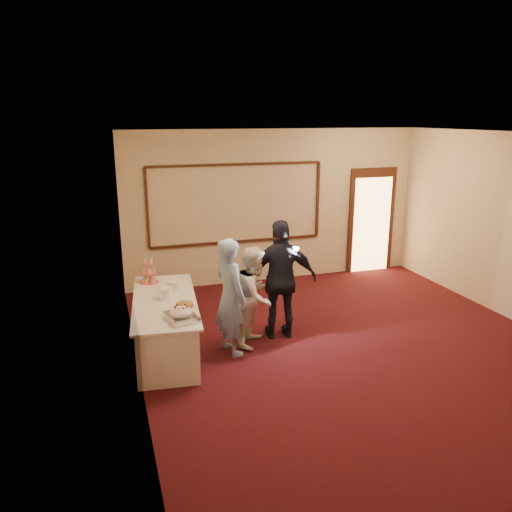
{
  "coord_description": "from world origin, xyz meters",
  "views": [
    {
      "loc": [
        -3.31,
        -5.71,
        3.24
      ],
      "look_at": [
        -1.08,
        1.35,
        1.15
      ],
      "focal_mm": 35.0,
      "sensor_mm": 36.0,
      "label": 1
    }
  ],
  "objects_px": {
    "plate_stack_b": "(173,287)",
    "guest": "(281,280)",
    "plate_stack_a": "(166,293)",
    "man": "(230,297)",
    "cupcake_stand": "(149,273)",
    "buffet_table": "(166,325)",
    "tart": "(185,305)",
    "pavlova_tray": "(181,314)",
    "woman": "(255,296)"
  },
  "relations": [
    {
      "from": "man",
      "to": "pavlova_tray",
      "type": "bearing_deg",
      "value": 104.1
    },
    {
      "from": "woman",
      "to": "guest",
      "type": "height_order",
      "value": "guest"
    },
    {
      "from": "woman",
      "to": "buffet_table",
      "type": "bearing_deg",
      "value": 119.65
    },
    {
      "from": "buffet_table",
      "to": "man",
      "type": "height_order",
      "value": "man"
    },
    {
      "from": "cupcake_stand",
      "to": "plate_stack_a",
      "type": "relative_size",
      "value": 2.19
    },
    {
      "from": "buffet_table",
      "to": "man",
      "type": "bearing_deg",
      "value": -19.85
    },
    {
      "from": "plate_stack_a",
      "to": "woman",
      "type": "distance_m",
      "value": 1.27
    },
    {
      "from": "cupcake_stand",
      "to": "tart",
      "type": "relative_size",
      "value": 1.53
    },
    {
      "from": "buffet_table",
      "to": "woman",
      "type": "relative_size",
      "value": 1.58
    },
    {
      "from": "buffet_table",
      "to": "cupcake_stand",
      "type": "relative_size",
      "value": 5.54
    },
    {
      "from": "plate_stack_a",
      "to": "guest",
      "type": "bearing_deg",
      "value": -2.53
    },
    {
      "from": "plate_stack_a",
      "to": "cupcake_stand",
      "type": "bearing_deg",
      "value": 100.91
    },
    {
      "from": "woman",
      "to": "guest",
      "type": "relative_size",
      "value": 0.81
    },
    {
      "from": "cupcake_stand",
      "to": "guest",
      "type": "bearing_deg",
      "value": -25.02
    },
    {
      "from": "tart",
      "to": "guest",
      "type": "xyz_separation_m",
      "value": [
        1.5,
        0.32,
        0.1
      ]
    },
    {
      "from": "tart",
      "to": "buffet_table",
      "type": "bearing_deg",
      "value": 122.02
    },
    {
      "from": "woman",
      "to": "man",
      "type": "bearing_deg",
      "value": 149.03
    },
    {
      "from": "plate_stack_a",
      "to": "buffet_table",
      "type": "bearing_deg",
      "value": -123.26
    },
    {
      "from": "buffet_table",
      "to": "pavlova_tray",
      "type": "xyz_separation_m",
      "value": [
        0.11,
        -0.76,
        0.46
      ]
    },
    {
      "from": "buffet_table",
      "to": "cupcake_stand",
      "type": "bearing_deg",
      "value": 98.46
    },
    {
      "from": "buffet_table",
      "to": "tart",
      "type": "distance_m",
      "value": 0.59
    },
    {
      "from": "plate_stack_b",
      "to": "guest",
      "type": "xyz_separation_m",
      "value": [
        1.56,
        -0.32,
        0.05
      ]
    },
    {
      "from": "buffet_table",
      "to": "man",
      "type": "relative_size",
      "value": 1.39
    },
    {
      "from": "buffet_table",
      "to": "man",
      "type": "xyz_separation_m",
      "value": [
        0.87,
        -0.31,
        0.44
      ]
    },
    {
      "from": "cupcake_stand",
      "to": "man",
      "type": "relative_size",
      "value": 0.25
    },
    {
      "from": "woman",
      "to": "guest",
      "type": "distance_m",
      "value": 0.48
    },
    {
      "from": "tart",
      "to": "plate_stack_b",
      "type": "bearing_deg",
      "value": 95.76
    },
    {
      "from": "cupcake_stand",
      "to": "tart",
      "type": "distance_m",
      "value": 1.24
    },
    {
      "from": "pavlova_tray",
      "to": "woman",
      "type": "height_order",
      "value": "woman"
    },
    {
      "from": "cupcake_stand",
      "to": "woman",
      "type": "height_order",
      "value": "woman"
    },
    {
      "from": "cupcake_stand",
      "to": "man",
      "type": "height_order",
      "value": "man"
    },
    {
      "from": "woman",
      "to": "plate_stack_b",
      "type": "bearing_deg",
      "value": 105.09
    },
    {
      "from": "tart",
      "to": "cupcake_stand",
      "type": "bearing_deg",
      "value": 106.28
    },
    {
      "from": "pavlova_tray",
      "to": "man",
      "type": "bearing_deg",
      "value": 30.76
    },
    {
      "from": "buffet_table",
      "to": "tart",
      "type": "xyz_separation_m",
      "value": [
        0.22,
        -0.36,
        0.41
      ]
    },
    {
      "from": "plate_stack_a",
      "to": "tart",
      "type": "bearing_deg",
      "value": -64.01
    },
    {
      "from": "pavlova_tray",
      "to": "woman",
      "type": "xyz_separation_m",
      "value": [
        1.17,
        0.63,
        -0.11
      ]
    },
    {
      "from": "man",
      "to": "woman",
      "type": "bearing_deg",
      "value": -83.2
    },
    {
      "from": "guest",
      "to": "buffet_table",
      "type": "bearing_deg",
      "value": 6.94
    },
    {
      "from": "pavlova_tray",
      "to": "plate_stack_a",
      "type": "bearing_deg",
      "value": 96.05
    },
    {
      "from": "buffet_table",
      "to": "man",
      "type": "distance_m",
      "value": 1.02
    },
    {
      "from": "plate_stack_a",
      "to": "man",
      "type": "height_order",
      "value": "man"
    },
    {
      "from": "man",
      "to": "plate_stack_a",
      "type": "bearing_deg",
      "value": 50.34
    },
    {
      "from": "plate_stack_a",
      "to": "pavlova_tray",
      "type": "bearing_deg",
      "value": -83.95
    },
    {
      "from": "buffet_table",
      "to": "plate_stack_b",
      "type": "xyz_separation_m",
      "value": [
        0.16,
        0.29,
        0.47
      ]
    },
    {
      "from": "plate_stack_b",
      "to": "woman",
      "type": "xyz_separation_m",
      "value": [
        1.12,
        -0.42,
        -0.12
      ]
    },
    {
      "from": "plate_stack_a",
      "to": "woman",
      "type": "bearing_deg",
      "value": -7.98
    },
    {
      "from": "plate_stack_a",
      "to": "guest",
      "type": "relative_size",
      "value": 0.11
    },
    {
      "from": "plate_stack_b",
      "to": "tart",
      "type": "relative_size",
      "value": 0.74
    },
    {
      "from": "plate_stack_a",
      "to": "man",
      "type": "xyz_separation_m",
      "value": [
        0.84,
        -0.36,
        -0.02
      ]
    }
  ]
}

